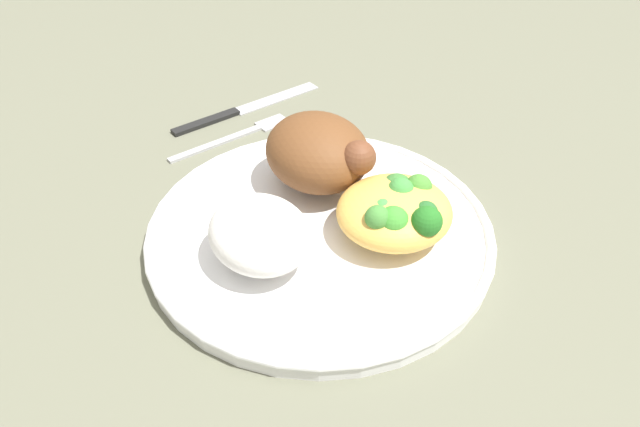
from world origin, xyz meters
name	(u,v)px	position (x,y,z in m)	size (l,w,h in m)	color
ground_plane	(320,238)	(0.00, 0.00, 0.00)	(2.00, 2.00, 0.00)	#666753
plate	(320,230)	(0.00, 0.00, 0.01)	(0.29, 0.29, 0.02)	white
roasted_chicken	(319,152)	(-0.05, 0.03, 0.05)	(0.11, 0.09, 0.06)	brown
rice_pile	(260,234)	(0.01, -0.06, 0.04)	(0.09, 0.07, 0.04)	silver
mac_cheese_with_broccoli	(396,210)	(0.04, 0.05, 0.04)	(0.09, 0.09, 0.04)	#ECB34E
fork	(238,135)	(-0.18, 0.02, 0.00)	(0.03, 0.14, 0.01)	#B2B2B7
knife	(235,111)	(-0.23, 0.04, 0.00)	(0.03, 0.19, 0.01)	black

